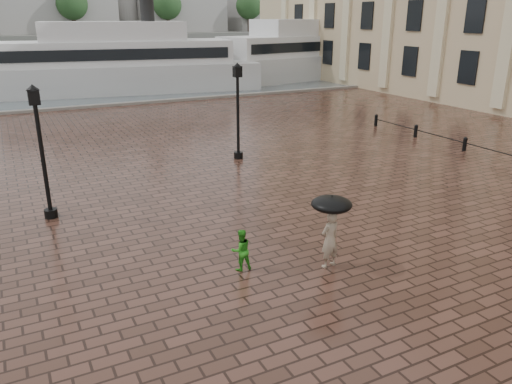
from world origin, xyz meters
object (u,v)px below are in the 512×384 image
child_pedestrian (241,250)px  ferry_near (116,64)px  street_lamps (56,121)px  adult_pedestrian (330,239)px  ferry_far (307,54)px

child_pedestrian → ferry_near: bearing=-95.7°
street_lamps → adult_pedestrian: size_ratio=9.43×
street_lamps → child_pedestrian: size_ratio=13.12×
adult_pedestrian → ferry_near: 36.84m
child_pedestrian → ferry_far: (25.89, 37.77, 1.98)m
street_lamps → adult_pedestrian: 13.87m
street_lamps → adult_pedestrian: street_lamps is taller
ferry_near → adult_pedestrian: bearing=-85.2°
adult_pedestrian → child_pedestrian: adult_pedestrian is taller
ferry_near → child_pedestrian: bearing=-88.8°
street_lamps → child_pedestrian: street_lamps is taller
ferry_far → adult_pedestrian: bearing=-132.7°
adult_pedestrian → ferry_far: ferry_far is taller
ferry_near → street_lamps: bearing=-99.5°
adult_pedestrian → child_pedestrian: bearing=-31.5°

